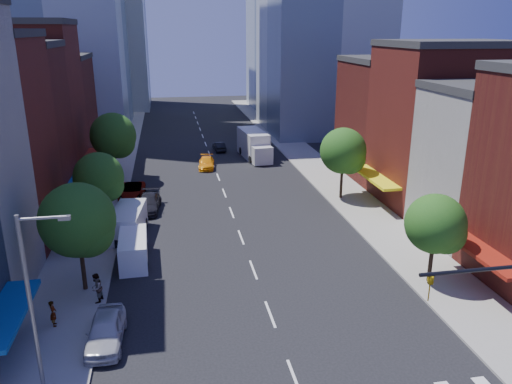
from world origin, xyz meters
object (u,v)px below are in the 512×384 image
(cargo_van_near, at_px, (133,250))
(pedestrian_near, at_px, (53,313))
(parked_car_second, at_px, (125,229))
(traffic_car_far, at_px, (258,145))
(parked_car_rear, at_px, (148,203))
(traffic_car_oncoming, at_px, (219,146))
(cargo_van_far, at_px, (128,223))
(box_truck, at_px, (254,145))
(parked_car_third, at_px, (132,191))
(parked_car_front, at_px, (106,330))
(taxi, at_px, (206,163))
(pedestrian_far, at_px, (96,288))

(cargo_van_near, height_order, pedestrian_near, cargo_van_near)
(parked_car_second, relative_size, traffic_car_far, 1.17)
(parked_car_second, height_order, parked_car_rear, parked_car_second)
(traffic_car_oncoming, height_order, traffic_car_far, traffic_car_far)
(cargo_van_far, distance_m, pedestrian_near, 13.39)
(cargo_van_far, relative_size, traffic_car_oncoming, 1.53)
(cargo_van_near, relative_size, box_truck, 0.55)
(parked_car_third, distance_m, box_truck, 21.01)
(cargo_van_near, bearing_deg, traffic_car_oncoming, 71.84)
(parked_car_front, distance_m, parked_car_rear, 21.27)
(box_truck, xyz_separation_m, pedestrian_near, (-18.41, -37.60, -0.75))
(parked_car_front, height_order, box_truck, box_truck)
(parked_car_front, height_order, taxi, parked_car_front)
(parked_car_rear, height_order, taxi, parked_car_rear)
(cargo_van_far, height_order, taxi, cargo_van_far)
(cargo_van_far, relative_size, pedestrian_far, 3.07)
(traffic_car_oncoming, bearing_deg, cargo_van_far, 65.32)
(taxi, bearing_deg, parked_car_rear, -108.47)
(parked_car_rear, bearing_deg, pedestrian_near, -98.58)
(parked_car_second, height_order, parked_car_third, parked_car_second)
(traffic_car_far, relative_size, box_truck, 0.46)
(cargo_van_far, distance_m, pedestrian_far, 10.72)
(parked_car_third, bearing_deg, parked_car_front, -87.21)
(pedestrian_near, height_order, pedestrian_far, pedestrian_far)
(traffic_car_oncoming, bearing_deg, parked_car_third, 55.46)
(parked_car_second, distance_m, pedestrian_near, 13.02)
(cargo_van_near, bearing_deg, parked_car_third, 91.69)
(pedestrian_near, bearing_deg, traffic_car_oncoming, -29.79)
(traffic_car_far, xyz_separation_m, pedestrian_near, (-19.71, -41.94, 0.24))
(cargo_van_far, bearing_deg, pedestrian_near, -98.32)
(parked_car_rear, distance_m, traffic_car_far, 27.23)
(parked_car_front, relative_size, parked_car_second, 0.97)
(cargo_van_near, relative_size, pedestrian_far, 2.60)
(parked_car_second, height_order, pedestrian_near, pedestrian_near)
(parked_car_third, bearing_deg, taxi, 53.30)
(parked_car_second, bearing_deg, cargo_van_near, -84.23)
(parked_car_third, height_order, traffic_car_far, parked_car_third)
(taxi, xyz_separation_m, pedestrian_far, (-9.50, -31.21, 0.45))
(traffic_car_far, bearing_deg, cargo_van_far, 55.76)
(traffic_car_far, distance_m, pedestrian_near, 46.34)
(parked_car_front, height_order, traffic_car_oncoming, parked_car_front)
(parked_car_front, xyz_separation_m, cargo_van_far, (0.30, 15.04, 0.39))
(taxi, height_order, pedestrian_far, pedestrian_far)
(parked_car_third, bearing_deg, box_truck, 46.12)
(parked_car_rear, distance_m, pedestrian_near, 19.71)
(box_truck, distance_m, pedestrian_far, 38.88)
(parked_car_front, relative_size, pedestrian_far, 2.46)
(parked_car_second, distance_m, pedestrian_far, 10.39)
(traffic_car_far, xyz_separation_m, box_truck, (-1.30, -4.34, 0.99))
(parked_car_third, height_order, pedestrian_far, pedestrian_far)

